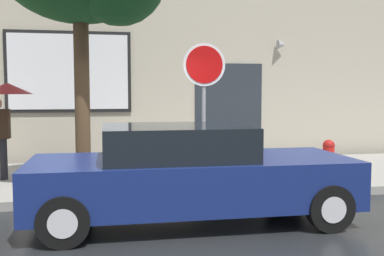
% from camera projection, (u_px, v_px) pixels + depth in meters
% --- Properties ---
extents(ground_plane, '(60.00, 60.00, 0.00)m').
position_uv_depth(ground_plane, '(143.00, 223.00, 6.51)').
color(ground_plane, black).
extents(sidewalk, '(20.00, 4.00, 0.15)m').
position_uv_depth(sidewalk, '(132.00, 178.00, 9.44)').
color(sidewalk, gray).
rests_on(sidewalk, ground).
extents(building_facade, '(20.00, 0.67, 7.00)m').
position_uv_depth(building_facade, '(125.00, 28.00, 11.61)').
color(building_facade, '#B2A893').
rests_on(building_facade, ground).
extents(parked_car, '(4.54, 1.85, 1.39)m').
position_uv_depth(parked_car, '(189.00, 174.00, 6.52)').
color(parked_car, navy).
rests_on(parked_car, ground).
extents(fire_hydrant, '(0.30, 0.44, 0.79)m').
position_uv_depth(fire_hydrant, '(328.00, 160.00, 8.84)').
color(fire_hydrant, red).
rests_on(fire_hydrant, sidewalk).
extents(pedestrian_with_umbrella, '(0.96, 0.96, 1.89)m').
position_uv_depth(pedestrian_with_umbrella, '(4.00, 103.00, 8.81)').
color(pedestrian_with_umbrella, black).
rests_on(pedestrian_with_umbrella, sidewalk).
extents(stop_sign, '(0.76, 0.10, 2.57)m').
position_uv_depth(stop_sign, '(204.00, 86.00, 8.11)').
color(stop_sign, gray).
rests_on(stop_sign, sidewalk).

